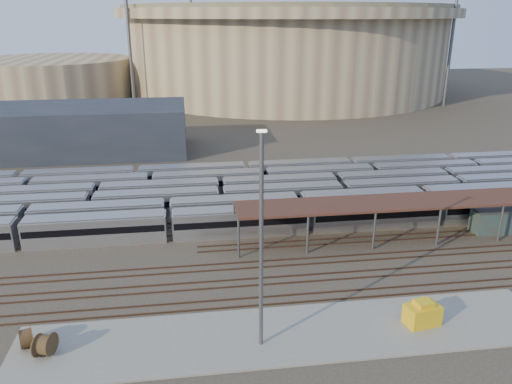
{
  "coord_description": "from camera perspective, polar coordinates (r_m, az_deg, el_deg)",
  "views": [
    {
      "loc": [
        -13.49,
        -53.4,
        28.1
      ],
      "look_at": [
        -4.38,
        12.0,
        4.57
      ],
      "focal_mm": 35.0,
      "sensor_mm": 36.0,
      "label": 1
    }
  ],
  "objects": [
    {
      "name": "cable_reel_west",
      "position": [
        50.16,
        -24.8,
        -14.92
      ],
      "size": [
        1.7,
        2.19,
        1.93
      ],
      "primitive_type": "cylinder",
      "rotation": [
        0.0,
        1.57,
        0.37
      ],
      "color": "brown",
      "rests_on": "apron"
    },
    {
      "name": "floodlight_0",
      "position": [
        164.4,
        -14.28,
        16.45
      ],
      "size": [
        4.0,
        1.0,
        38.4
      ],
      "color": "#56575B",
      "rests_on": "ground"
    },
    {
      "name": "ground",
      "position": [
        61.83,
        5.61,
        -7.52
      ],
      "size": [
        420.0,
        420.0,
        0.0
      ],
      "primitive_type": "plane",
      "color": "#383026",
      "rests_on": "ground"
    },
    {
      "name": "cable_reel_east",
      "position": [
        48.55,
        -22.98,
        -15.78
      ],
      "size": [
        1.72,
        2.31,
        2.06
      ],
      "primitive_type": "cylinder",
      "rotation": [
        0.0,
        1.57,
        -0.31
      ],
      "color": "brown",
      "rests_on": "apron"
    },
    {
      "name": "secondary_arena",
      "position": [
        190.38,
        -22.52,
        11.81
      ],
      "size": [
        56.0,
        56.0,
        14.0
      ],
      "primitive_type": "cylinder",
      "color": "tan",
      "rests_on": "ground"
    },
    {
      "name": "stadium",
      "position": [
        197.54,
        3.46,
        16.21
      ],
      "size": [
        124.0,
        124.0,
        32.5
      ],
      "color": "tan",
      "rests_on": "ground"
    },
    {
      "name": "yard_light_pole",
      "position": [
        41.76,
        0.6,
        -5.97
      ],
      "size": [
        0.82,
        0.36,
        19.56
      ],
      "color": "#56575B",
      "rests_on": "apron"
    },
    {
      "name": "floodlight_3",
      "position": [
        213.56,
        -7.33,
        17.47
      ],
      "size": [
        4.0,
        1.0,
        38.4
      ],
      "color": "#56575B",
      "rests_on": "ground"
    },
    {
      "name": "service_building",
      "position": [
        112.9,
        -18.87,
        6.76
      ],
      "size": [
        42.0,
        20.0,
        10.0
      ],
      "primitive_type": "cube",
      "color": "#1E232D",
      "rests_on": "ground"
    },
    {
      "name": "floodlight_2",
      "position": [
        174.81,
        21.46,
        15.89
      ],
      "size": [
        4.0,
        1.0,
        38.4
      ],
      "color": "#56575B",
      "rests_on": "ground"
    },
    {
      "name": "subway_trains",
      "position": [
        77.76,
        2.6,
        -0.17
      ],
      "size": [
        130.51,
        23.9,
        3.6
      ],
      "color": "silver",
      "rests_on": "ground"
    },
    {
      "name": "apron",
      "position": [
        48.28,
        3.84,
        -15.88
      ],
      "size": [
        50.0,
        9.0,
        0.2
      ],
      "primitive_type": "cube",
      "color": "gray",
      "rests_on": "ground"
    },
    {
      "name": "yellow_equipment",
      "position": [
        51.31,
        18.46,
        -13.15
      ],
      "size": [
        3.5,
        2.56,
        1.99
      ],
      "primitive_type": "cube",
      "rotation": [
        0.0,
        0.0,
        0.19
      ],
      "color": "gold",
      "rests_on": "apron"
    },
    {
      "name": "inspection_shed",
      "position": [
        71.34,
        22.44,
        -0.84
      ],
      "size": [
        60.3,
        6.0,
        5.3
      ],
      "color": "#56575B",
      "rests_on": "ground"
    },
    {
      "name": "empty_tracks",
      "position": [
        57.53,
        6.76,
        -9.67
      ],
      "size": [
        170.0,
        9.62,
        0.18
      ],
      "color": "#4C3323",
      "rests_on": "ground"
    }
  ]
}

